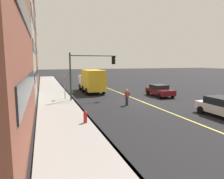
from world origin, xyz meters
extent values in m
plane|color=black|center=(0.00, 0.00, 0.00)|extent=(200.00, 200.00, 0.00)
cube|color=gray|center=(0.00, 8.44, 0.07)|extent=(80.00, 3.65, 0.15)
cube|color=slate|center=(0.00, 6.69, 0.07)|extent=(80.00, 0.16, 0.15)
cube|color=#D8CC4C|center=(0.00, 0.00, 0.01)|extent=(80.00, 0.16, 0.01)
cube|color=#262D38|center=(-6.49, 10.43, 2.92)|extent=(11.96, 0.06, 1.10)
cube|color=#262D38|center=(-6.49, 10.43, 6.58)|extent=(11.96, 0.06, 1.10)
cube|color=#262D38|center=(6.40, 10.43, 2.55)|extent=(8.85, 0.06, 1.10)
cube|color=#262D38|center=(6.40, 10.43, 5.74)|extent=(8.85, 0.06, 1.10)
cube|color=#262D38|center=(6.40, 10.43, 8.93)|extent=(8.85, 0.06, 1.10)
cube|color=brown|center=(19.76, 14.99, 8.04)|extent=(11.49, 9.06, 16.08)
cube|color=#262D38|center=(19.76, 10.43, 2.80)|extent=(9.65, 0.06, 1.10)
cube|color=#262D38|center=(19.76, 10.43, 6.29)|extent=(9.65, 0.06, 1.10)
cube|color=#262D38|center=(19.76, 10.43, 9.79)|extent=(9.65, 0.06, 1.10)
cube|color=#262D38|center=(19.76, 10.43, 13.29)|extent=(9.65, 0.06, 1.10)
cube|color=#591116|center=(2.37, -3.55, 0.61)|extent=(3.87, 1.84, 0.61)
cube|color=black|center=(2.62, -3.55, 1.15)|extent=(1.82, 1.69, 0.48)
cylinder|color=black|center=(1.09, -4.45, 0.30)|extent=(0.60, 0.22, 0.60)
cylinder|color=black|center=(1.09, -2.65, 0.30)|extent=(0.60, 0.22, 0.60)
cylinder|color=black|center=(3.64, -4.45, 0.30)|extent=(0.60, 0.22, 0.60)
cylinder|color=black|center=(3.64, -2.65, 0.30)|extent=(0.60, 0.22, 0.60)
cube|color=silver|center=(-7.13, -3.05, 0.62)|extent=(4.15, 1.86, 0.64)
cube|color=black|center=(-6.97, -3.05, 1.21)|extent=(2.19, 1.71, 0.53)
cylinder|color=black|center=(-5.76, -3.95, 0.30)|extent=(0.60, 0.22, 0.60)
cylinder|color=black|center=(-5.76, -2.14, 0.30)|extent=(0.60, 0.22, 0.60)
cube|color=silver|center=(10.98, 3.43, 1.32)|extent=(1.90, 2.27, 1.73)
cube|color=gold|center=(7.52, 3.43, 1.76)|extent=(4.73, 2.27, 2.63)
cylinder|color=black|center=(10.98, 4.52, 0.45)|extent=(0.90, 0.28, 0.90)
cylinder|color=black|center=(10.98, 2.35, 0.45)|extent=(0.90, 0.28, 0.90)
cylinder|color=black|center=(6.34, 4.52, 0.45)|extent=(0.90, 0.28, 0.90)
cylinder|color=black|center=(6.34, 2.35, 0.45)|extent=(0.90, 0.28, 0.90)
cylinder|color=black|center=(8.70, 4.52, 0.45)|extent=(0.90, 0.28, 0.90)
cylinder|color=black|center=(8.70, 2.35, 0.45)|extent=(0.90, 0.28, 0.90)
cylinder|color=#262D4C|center=(-1.07, 2.22, 0.39)|extent=(0.17, 0.17, 0.78)
cylinder|color=#262D4C|center=(-0.87, 2.26, 0.39)|extent=(0.17, 0.17, 0.78)
cube|color=#993F33|center=(-0.97, 2.24, 1.07)|extent=(0.41, 0.29, 0.58)
sphere|color=tan|center=(-0.97, 2.24, 1.47)|extent=(0.21, 0.21, 0.21)
cube|color=#592626|center=(-0.93, 2.07, 1.10)|extent=(0.29, 0.21, 0.34)
cylinder|color=#1E3823|center=(2.67, 7.01, 2.54)|extent=(0.16, 0.16, 5.07)
cylinder|color=#1E3823|center=(2.67, 4.53, 4.77)|extent=(0.10, 4.96, 0.10)
cube|color=black|center=(2.67, 2.30, 4.32)|extent=(0.28, 0.30, 0.90)
sphere|color=#360605|center=(2.67, 2.12, 4.62)|extent=(0.18, 0.18, 0.18)
sphere|color=#392905|center=(2.67, 2.12, 4.32)|extent=(0.18, 0.18, 0.18)
sphere|color=green|center=(2.67, 2.12, 4.02)|extent=(0.18, 0.18, 0.18)
cylinder|color=slate|center=(3.62, 7.51, 1.42)|extent=(0.08, 0.08, 2.85)
cube|color=white|center=(3.62, 7.53, 2.65)|extent=(0.60, 0.02, 0.20)
cube|color=#DB5919|center=(3.62, 7.53, 2.30)|extent=(0.44, 0.02, 0.28)
cylinder|color=red|center=(-5.60, 7.21, 0.40)|extent=(0.24, 0.24, 0.80)
sphere|color=red|center=(-5.60, 7.21, 0.84)|extent=(0.20, 0.20, 0.20)
camera|label=1|loc=(-18.23, 9.76, 4.11)|focal=32.15mm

